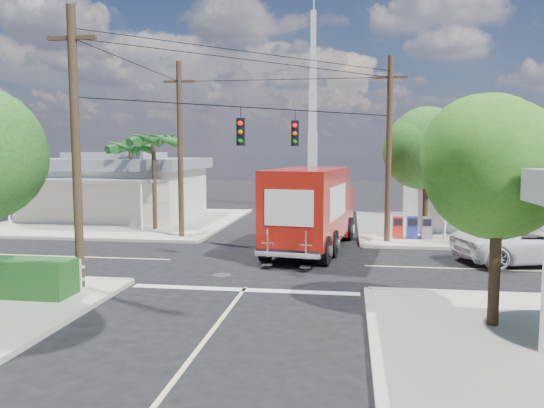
# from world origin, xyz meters

# --- Properties ---
(ground) EXTENTS (120.00, 120.00, 0.00)m
(ground) POSITION_xyz_m (0.00, 0.00, 0.00)
(ground) COLOR black
(ground) RESTS_ON ground
(sidewalk_ne) EXTENTS (14.12, 14.12, 0.14)m
(sidewalk_ne) POSITION_xyz_m (10.88, 10.88, 0.07)
(sidewalk_ne) COLOR #ABA59A
(sidewalk_ne) RESTS_ON ground
(sidewalk_nw) EXTENTS (14.12, 14.12, 0.14)m
(sidewalk_nw) POSITION_xyz_m (-10.88, 10.88, 0.07)
(sidewalk_nw) COLOR #ABA59A
(sidewalk_nw) RESTS_ON ground
(road_markings) EXTENTS (32.00, 32.00, 0.01)m
(road_markings) POSITION_xyz_m (0.00, -1.47, 0.01)
(road_markings) COLOR beige
(road_markings) RESTS_ON ground
(building_ne) EXTENTS (11.80, 10.20, 4.50)m
(building_ne) POSITION_xyz_m (12.50, 11.97, 2.32)
(building_ne) COLOR silver
(building_ne) RESTS_ON sidewalk_ne
(building_nw) EXTENTS (10.80, 10.20, 4.30)m
(building_nw) POSITION_xyz_m (-12.00, 12.46, 2.22)
(building_nw) COLOR beige
(building_nw) RESTS_ON sidewalk_nw
(radio_tower) EXTENTS (0.80, 0.80, 17.00)m
(radio_tower) POSITION_xyz_m (0.50, 20.00, 5.64)
(radio_tower) COLOR silver
(radio_tower) RESTS_ON ground
(tree_ne_front) EXTENTS (4.21, 4.14, 6.66)m
(tree_ne_front) POSITION_xyz_m (7.21, 6.76, 4.77)
(tree_ne_front) COLOR #422D1C
(tree_ne_front) RESTS_ON sidewalk_ne
(tree_ne_back) EXTENTS (3.77, 3.66, 5.82)m
(tree_ne_back) POSITION_xyz_m (9.81, 8.96, 4.19)
(tree_ne_back) COLOR #422D1C
(tree_ne_back) RESTS_ON sidewalk_ne
(tree_se) EXTENTS (3.67, 3.54, 5.62)m
(tree_se) POSITION_xyz_m (7.01, -7.24, 4.04)
(tree_se) COLOR #422D1C
(tree_se) RESTS_ON sidewalk_se
(palm_nw_front) EXTENTS (3.01, 3.08, 5.59)m
(palm_nw_front) POSITION_xyz_m (-7.50, 7.50, 5.04)
(palm_nw_front) COLOR #422D1C
(palm_nw_front) RESTS_ON sidewalk_nw
(palm_nw_back) EXTENTS (3.01, 3.08, 5.19)m
(palm_nw_back) POSITION_xyz_m (-9.50, 9.00, 4.67)
(palm_nw_back) COLOR #422D1C
(palm_nw_back) RESTS_ON sidewalk_nw
(utility_poles) EXTENTS (12.00, 10.68, 9.00)m
(utility_poles) POSITION_xyz_m (-1.58, 1.60, 4.67)
(utility_poles) COLOR #473321
(utility_poles) RESTS_ON ground
(vending_boxes) EXTENTS (1.90, 0.50, 1.10)m
(vending_boxes) POSITION_xyz_m (6.50, 6.20, 0.69)
(vending_boxes) COLOR red
(vending_boxes) RESTS_ON sidewalk_ne
(delivery_truck) EXTENTS (3.85, 8.94, 3.75)m
(delivery_truck) POSITION_xyz_m (1.66, 2.88, 1.91)
(delivery_truck) COLOR black
(delivery_truck) RESTS_ON ground
(parked_car) EXTENTS (6.39, 4.24, 1.63)m
(parked_car) POSITION_xyz_m (10.55, 1.49, 0.82)
(parked_car) COLOR silver
(parked_car) RESTS_ON ground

